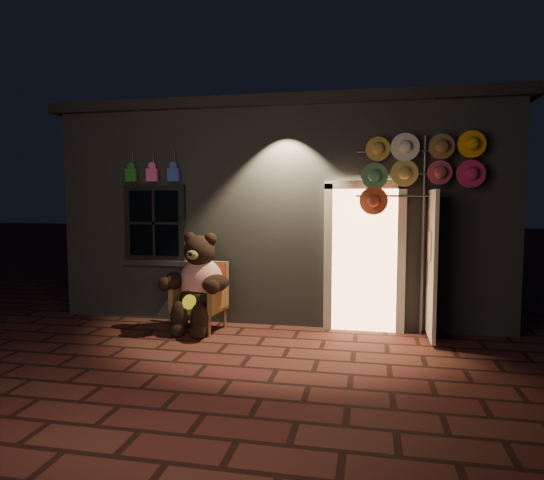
# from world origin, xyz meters

# --- Properties ---
(ground) EXTENTS (60.00, 60.00, 0.00)m
(ground) POSITION_xyz_m (0.00, 0.00, 0.00)
(ground) COLOR #52281F
(ground) RESTS_ON ground
(shop_building) EXTENTS (7.30, 5.95, 3.51)m
(shop_building) POSITION_xyz_m (0.00, 3.99, 1.74)
(shop_building) COLOR slate
(shop_building) RESTS_ON ground
(wicker_armchair) EXTENTS (0.76, 0.70, 1.00)m
(wicker_armchair) POSITION_xyz_m (-0.99, 1.05, 0.50)
(wicker_armchair) COLOR brown
(wicker_armchair) RESTS_ON ground
(teddy_bear) EXTENTS (1.06, 0.88, 1.47)m
(teddy_bear) POSITION_xyz_m (-1.00, 0.92, 0.71)
(teddy_bear) COLOR red
(teddy_bear) RESTS_ON ground
(hat_rack) EXTENTS (1.70, 0.22, 2.82)m
(hat_rack) POSITION_xyz_m (2.05, 1.28, 2.36)
(hat_rack) COLOR #59595E
(hat_rack) RESTS_ON ground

